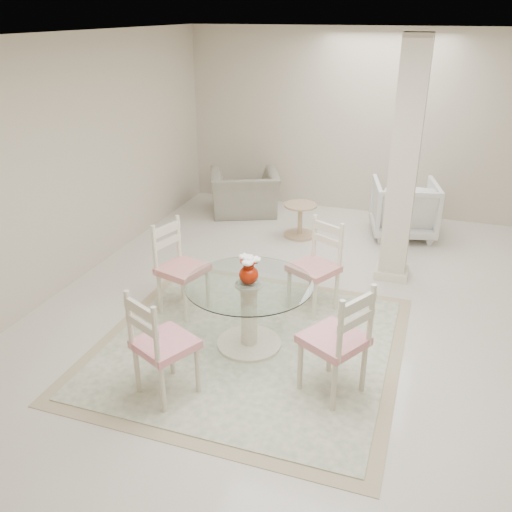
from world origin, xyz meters
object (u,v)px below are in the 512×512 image
(red_vase, at_px, (249,270))
(side_table, at_px, (300,222))
(column, at_px, (404,165))
(armchair_white, at_px, (404,208))
(dining_table, at_px, (249,315))
(recliner_taupe, at_px, (244,193))
(dining_chair_south, at_px, (157,339))
(dining_chair_west, at_px, (177,261))
(dining_chair_east, at_px, (341,334))
(dining_chair_north, at_px, (319,259))

(red_vase, height_order, side_table, red_vase)
(column, height_order, armchair_white, column)
(dining_table, xyz_separation_m, recliner_taupe, (-1.29, 3.43, -0.01))
(column, height_order, red_vase, column)
(column, bearing_deg, dining_chair_south, -118.20)
(dining_chair_west, relative_size, dining_chair_south, 1.01)
(column, bearing_deg, dining_chair_east, -94.52)
(dining_chair_west, bearing_deg, armchair_white, -18.99)
(dining_chair_east, relative_size, dining_chair_south, 1.05)
(red_vase, relative_size, recliner_taupe, 0.26)
(dining_chair_west, distance_m, dining_chair_south, 1.43)
(dining_chair_north, distance_m, dining_chair_west, 1.45)
(dining_chair_west, bearing_deg, column, -37.05)
(recliner_taupe, bearing_deg, red_vase, 87.21)
(dining_chair_east, relative_size, armchair_white, 1.29)
(red_vase, distance_m, armchair_white, 3.52)
(red_vase, relative_size, dining_chair_east, 0.24)
(recliner_taupe, bearing_deg, dining_chair_east, 96.37)
(red_vase, height_order, dining_chair_east, dining_chair_east)
(recliner_taupe, relative_size, side_table, 2.17)
(dining_chair_west, xyz_separation_m, side_table, (0.68, 2.38, -0.35))
(side_table, bearing_deg, dining_chair_south, -92.89)
(red_vase, xyz_separation_m, recliner_taupe, (-1.29, 3.43, -0.47))
(dining_chair_east, height_order, dining_chair_south, dining_chair_east)
(dining_table, bearing_deg, dining_chair_west, 155.63)
(dining_chair_west, xyz_separation_m, dining_chair_south, (0.50, -1.34, -0.01))
(red_vase, bearing_deg, dining_table, 161.57)
(side_table, bearing_deg, dining_chair_east, -70.17)
(column, distance_m, side_table, 1.96)
(dining_chair_east, bearing_deg, dining_chair_south, -40.61)
(dining_chair_north, bearing_deg, dining_chair_west, -132.25)
(dining_chair_south, relative_size, side_table, 2.27)
(dining_chair_south, xyz_separation_m, side_table, (0.19, 3.72, -0.34))
(dining_chair_west, bearing_deg, recliner_taupe, 22.85)
(dining_chair_west, bearing_deg, red_vase, -98.39)
(armchair_white, bearing_deg, column, 77.36)
(dining_chair_north, relative_size, armchair_white, 1.24)
(dining_table, height_order, red_vase, red_vase)
(dining_chair_west, bearing_deg, dining_chair_south, -143.73)
(recliner_taupe, bearing_deg, dining_chair_south, 77.74)
(dining_chair_south, relative_size, armchair_white, 1.23)
(column, relative_size, dining_chair_south, 2.54)
(dining_chair_east, height_order, dining_chair_north, dining_chair_east)
(red_vase, height_order, dining_chair_north, dining_chair_north)
(dining_chair_west, bearing_deg, dining_table, -98.39)
(dining_chair_east, distance_m, dining_chair_south, 1.44)
(column, relative_size, dining_chair_east, 2.42)
(dining_chair_north, bearing_deg, red_vase, -87.60)
(dining_table, distance_m, red_vase, 0.46)
(column, distance_m, dining_table, 2.47)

